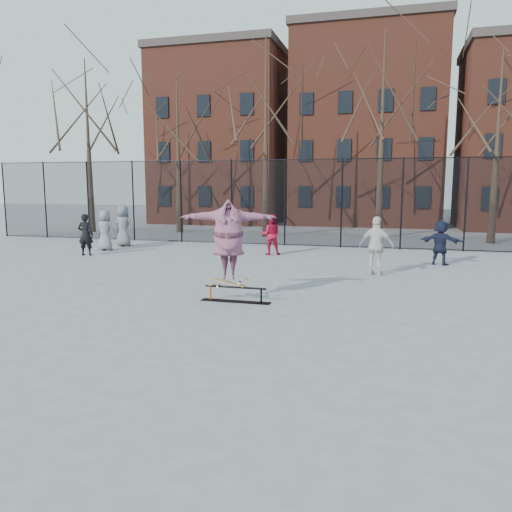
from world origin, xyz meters
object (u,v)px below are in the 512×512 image
(skateboard, at_px, (229,284))
(bystander_white, at_px, (377,246))
(skater, at_px, (229,243))
(bystander_navy, at_px, (440,243))
(bystander_black, at_px, (86,235))
(bystander_grey, at_px, (124,226))
(skate_rail, at_px, (236,296))
(bystander_extra, at_px, (105,231))
(bystander_red, at_px, (271,234))

(skateboard, relative_size, bystander_white, 0.47)
(skater, relative_size, bystander_navy, 1.49)
(skateboard, xyz_separation_m, bystander_black, (-8.06, 6.00, 0.40))
(skateboard, height_order, bystander_grey, bystander_grey)
(skate_rail, bearing_deg, skateboard, 180.00)
(bystander_navy, bearing_deg, bystander_black, 25.67)
(skater, xyz_separation_m, bystander_navy, (5.50, 7.28, -0.66))
(skater, height_order, bystander_grey, skater)
(bystander_grey, relative_size, bystander_white, 1.00)
(bystander_navy, height_order, bystander_extra, bystander_extra)
(skateboard, xyz_separation_m, skater, (0.00, 0.00, 1.02))
(skater, distance_m, bystander_red, 8.26)
(bystander_black, bearing_deg, skate_rail, 132.78)
(bystander_black, bearing_deg, bystander_red, -174.06)
(skate_rail, height_order, bystander_extra, bystander_extra)
(bystander_black, relative_size, bystander_white, 0.90)
(skate_rail, height_order, skateboard, skateboard)
(bystander_black, relative_size, bystander_red, 1.02)
(bystander_navy, bearing_deg, skater, 73.19)
(bystander_red, distance_m, bystander_extra, 7.22)
(skate_rail, xyz_separation_m, skater, (-0.17, 0.00, 1.31))
(bystander_grey, height_order, bystander_navy, bystander_grey)
(skater, bearing_deg, bystander_black, 125.97)
(bystander_red, xyz_separation_m, bystander_navy, (6.42, -0.90, -0.02))
(skate_rail, relative_size, skater, 0.74)
(skateboard, distance_m, bystander_navy, 9.13)
(skater, height_order, bystander_navy, skater)
(bystander_grey, distance_m, bystander_navy, 13.69)
(skateboard, xyz_separation_m, bystander_white, (3.37, 4.58, 0.49))
(bystander_navy, bearing_deg, bystander_grey, 13.09)
(bystander_grey, relative_size, bystander_black, 1.11)
(skateboard, bearing_deg, skate_rail, -0.00)
(bystander_grey, bearing_deg, skateboard, 135.03)
(skate_rail, bearing_deg, bystander_grey, 132.54)
(skater, distance_m, bystander_black, 10.06)
(bystander_grey, xyz_separation_m, bystander_extra, (-0.03, -1.49, -0.06))
(skater, distance_m, bystander_navy, 9.15)
(skater, bearing_deg, bystander_red, 79.05)
(bystander_black, xyz_separation_m, bystander_white, (11.43, -1.42, 0.09))
(skateboard, bearing_deg, bystander_navy, 52.95)
(bystander_red, bearing_deg, bystander_black, 4.77)
(skater, xyz_separation_m, bystander_extra, (-8.11, 7.50, -0.59))
(skater, height_order, bystander_red, skater)
(skate_rail, height_order, bystander_red, bystander_red)
(skater, bearing_deg, bystander_extra, 119.86)
(bystander_grey, height_order, bystander_white, bystander_grey)
(skater, bearing_deg, skateboard, 162.63)
(bystander_navy, bearing_deg, skateboard, 73.19)
(skateboard, xyz_separation_m, bystander_grey, (-8.08, 8.99, 0.49))
(bystander_grey, distance_m, bystander_red, 7.20)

